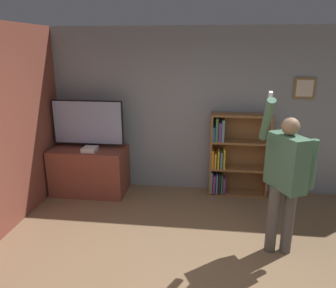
% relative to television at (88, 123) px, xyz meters
% --- Properties ---
extents(wall_back, '(6.80, 0.09, 2.70)m').
position_rel_television_xyz_m(wall_back, '(1.76, 0.35, 0.17)').
color(wall_back, gray).
rests_on(wall_back, ground_plane).
extents(wall_side_brick, '(0.06, 4.30, 2.70)m').
position_rel_television_xyz_m(wall_side_brick, '(-0.68, -1.03, 0.17)').
color(wall_side_brick, brown).
rests_on(wall_side_brick, ground_plane).
extents(tv_ledge, '(1.21, 0.65, 0.77)m').
position_rel_television_xyz_m(tv_ledge, '(-0.00, -0.06, -0.79)').
color(tv_ledge, brown).
rests_on(tv_ledge, ground_plane).
extents(television, '(1.17, 0.22, 0.79)m').
position_rel_television_xyz_m(television, '(0.00, 0.00, 0.00)').
color(television, black).
rests_on(television, tv_ledge).
extents(game_console, '(0.22, 0.23, 0.07)m').
position_rel_television_xyz_m(game_console, '(0.08, -0.20, -0.38)').
color(game_console, white).
rests_on(game_console, tv_ledge).
extents(bookshelf, '(0.95, 0.28, 1.37)m').
position_rel_television_xyz_m(bookshelf, '(2.36, 0.17, -0.52)').
color(bookshelf, brown).
rests_on(bookshelf, ground_plane).
extents(person, '(0.64, 0.59, 1.96)m').
position_rel_television_xyz_m(person, '(2.83, -1.42, -0.17)').
color(person, '#56514C').
rests_on(person, ground_plane).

